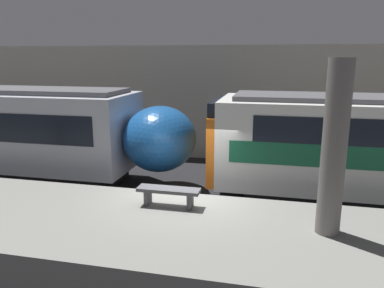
{
  "coord_description": "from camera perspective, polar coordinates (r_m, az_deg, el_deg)",
  "views": [
    {
      "loc": [
        2.24,
        -9.01,
        4.5
      ],
      "look_at": [
        -0.04,
        1.07,
        2.07
      ],
      "focal_mm": 35.0,
      "sensor_mm": 36.0,
      "label": 1
    }
  ],
  "objects": [
    {
      "name": "station_rear_barrier",
      "position": [
        16.43,
        4.83,
        6.12
      ],
      "size": [
        50.0,
        0.15,
        4.97
      ],
      "color": "#B2AD9E",
      "rests_on": "ground"
    },
    {
      "name": "support_pillar_near",
      "position": [
        7.74,
        20.84,
        -0.77
      ],
      "size": [
        0.48,
        0.48,
        3.48
      ],
      "color": "slate",
      "rests_on": "platform"
    },
    {
      "name": "ground_plane",
      "position": [
        10.32,
        -1.15,
        -12.65
      ],
      "size": [
        120.0,
        120.0,
        0.0
      ],
      "primitive_type": "plane",
      "color": "black"
    },
    {
      "name": "platform_bench",
      "position": [
        8.97,
        -3.58,
        -7.42
      ],
      "size": [
        1.5,
        0.4,
        0.45
      ],
      "color": "#4C4C51",
      "rests_on": "platform"
    },
    {
      "name": "platform",
      "position": [
        8.47,
        -4.32,
        -14.98
      ],
      "size": [
        40.0,
        3.76,
        1.01
      ],
      "color": "slate",
      "rests_on": "ground"
    }
  ]
}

